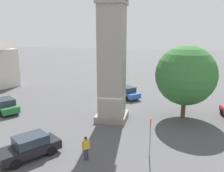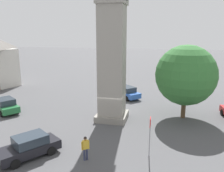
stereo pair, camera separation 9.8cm
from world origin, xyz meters
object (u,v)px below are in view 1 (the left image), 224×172
object	(u,v)px
tree	(186,75)
road_sign	(150,130)
clock_tower	(112,0)
car_red_corner	(5,105)
car_silver_kerb	(126,92)
car_white_side	(29,147)
pedestrian	(86,146)

from	to	relation	value
tree	road_sign	xyz separation A→B (m)	(8.25, -2.83, -2.42)
clock_tower	car_red_corner	distance (m)	15.60
car_red_corner	road_sign	bearing A→B (deg)	69.66
road_sign	car_red_corner	bearing A→B (deg)	-110.34
car_red_corner	tree	size ratio (longest dim) A/B	0.60
road_sign	car_silver_kerb	bearing A→B (deg)	-164.61
car_white_side	car_silver_kerb	bearing A→B (deg)	165.39
car_white_side	road_sign	size ratio (longest dim) A/B	1.55
car_silver_kerb	car_red_corner	xyz separation A→B (m)	(8.26, -11.77, 0.00)
car_white_side	pedestrian	size ratio (longest dim) A/B	2.56
car_red_corner	road_sign	size ratio (longest dim) A/B	1.55
tree	road_sign	bearing A→B (deg)	-18.94
tree	car_silver_kerb	bearing A→B (deg)	-130.90
car_silver_kerb	car_white_side	bearing A→B (deg)	-14.61
car_red_corner	road_sign	world-z (taller)	road_sign
car_white_side	tree	bearing A→B (deg)	133.03
clock_tower	road_sign	distance (m)	11.89
pedestrian	car_white_side	bearing A→B (deg)	-83.62
car_red_corner	clock_tower	bearing A→B (deg)	92.26
car_red_corner	pedestrian	distance (m)	13.61
car_silver_kerb	car_red_corner	bearing A→B (deg)	-54.94
clock_tower	road_sign	world-z (taller)	clock_tower
pedestrian	tree	xyz separation A→B (m)	(-9.69, 6.95, 3.31)
car_silver_kerb	car_red_corner	size ratio (longest dim) A/B	0.96
car_red_corner	tree	world-z (taller)	tree
car_red_corner	pedestrian	size ratio (longest dim) A/B	2.57
clock_tower	car_white_side	distance (m)	13.80
road_sign	pedestrian	bearing A→B (deg)	-70.68
car_silver_kerb	pedestrian	bearing A→B (deg)	-0.93
car_silver_kerb	tree	bearing A→B (deg)	49.10
car_red_corner	car_white_side	bearing A→B (deg)	44.76
car_silver_kerb	road_sign	size ratio (longest dim) A/B	1.49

